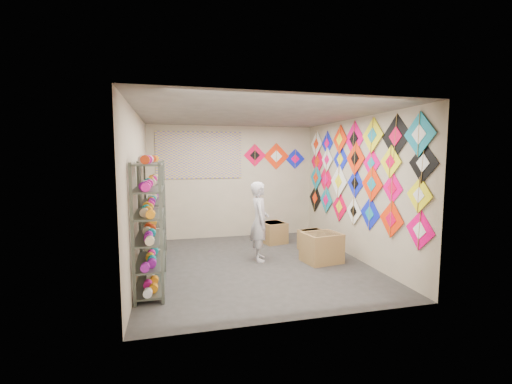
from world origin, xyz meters
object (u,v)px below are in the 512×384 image
object	(u,v)px
carton_a	(322,248)
carton_c	(273,232)
shelf_rack_back	(154,213)
carton_b	(313,240)
shelf_rack_front	(150,227)
shopkeeper	(259,221)

from	to	relation	value
carton_a	carton_c	size ratio (longest dim) A/B	1.22
shelf_rack_back	carton_b	xyz separation A→B (m)	(3.19, 0.17, -0.74)
shelf_rack_front	shelf_rack_back	size ratio (longest dim) A/B	1.00
shelf_rack_front	shopkeeper	bearing A→B (deg)	28.87
shelf_rack_back	carton_a	world-z (taller)	shelf_rack_back
shelf_rack_front	carton_b	bearing A→B (deg)	24.77
shopkeeper	carton_a	xyz separation A→B (m)	(1.10, -0.40, -0.48)
shelf_rack_front	shelf_rack_back	world-z (taller)	same
carton_a	shelf_rack_back	bearing A→B (deg)	158.87
shelf_rack_front	carton_a	bearing A→B (deg)	12.36
shopkeeper	carton_b	size ratio (longest dim) A/B	2.94
shopkeeper	carton_c	xyz separation A→B (m)	(0.64, 1.20, -0.51)
shelf_rack_front	carton_c	distance (m)	3.49
carton_a	shopkeeper	bearing A→B (deg)	150.82
shelf_rack_back	carton_a	size ratio (longest dim) A/B	2.89
shelf_rack_back	shopkeeper	distance (m)	1.95
shelf_rack_front	carton_c	bearing A→B (deg)	41.44
shelf_rack_front	carton_a	distance (m)	3.17
shelf_rack_front	shopkeeper	size ratio (longest dim) A/B	1.26
shelf_rack_back	carton_b	size ratio (longest dim) A/B	3.72
shelf_rack_back	carton_c	size ratio (longest dim) A/B	3.51
carton_a	carton_b	bearing A→B (deg)	69.08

